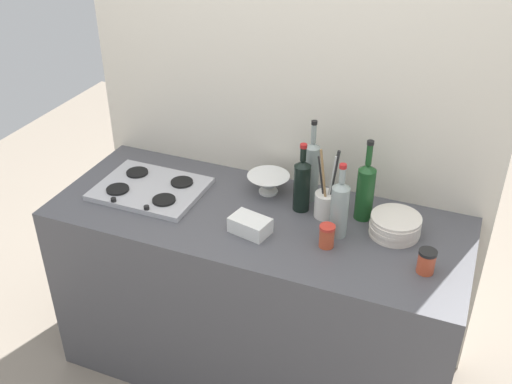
% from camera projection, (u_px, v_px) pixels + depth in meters
% --- Properties ---
extents(ground_plane, '(6.00, 6.00, 0.00)m').
position_uv_depth(ground_plane, '(256.00, 363.00, 3.04)').
color(ground_plane, gray).
rests_on(ground_plane, ground).
extents(counter_block, '(1.80, 0.70, 0.90)m').
position_uv_depth(counter_block, '(256.00, 296.00, 2.80)').
color(counter_block, '#4C4C51').
rests_on(counter_block, ground).
extents(backsplash_panel, '(1.90, 0.06, 2.38)m').
position_uv_depth(backsplash_panel, '(288.00, 119.00, 2.71)').
color(backsplash_panel, beige).
rests_on(backsplash_panel, ground).
extents(stovetop_hob, '(0.48, 0.37, 0.04)m').
position_uv_depth(stovetop_hob, '(150.00, 189.00, 2.73)').
color(stovetop_hob, '#B2B2B7').
rests_on(stovetop_hob, counter_block).
extents(plate_stack, '(0.21, 0.21, 0.09)m').
position_uv_depth(plate_stack, '(395.00, 226.00, 2.43)').
color(plate_stack, silver).
rests_on(plate_stack, counter_block).
extents(wine_bottle_leftmost, '(0.08, 0.08, 0.36)m').
position_uv_depth(wine_bottle_leftmost, '(365.00, 190.00, 2.48)').
color(wine_bottle_leftmost, '#19471E').
rests_on(wine_bottle_leftmost, counter_block).
extents(wine_bottle_mid_left, '(0.07, 0.07, 0.32)m').
position_uv_depth(wine_bottle_mid_left, '(302.00, 184.00, 2.55)').
color(wine_bottle_mid_left, black).
rests_on(wine_bottle_mid_left, counter_block).
extents(wine_bottle_mid_right, '(0.06, 0.06, 0.38)m').
position_uv_depth(wine_bottle_mid_right, '(312.00, 169.00, 2.61)').
color(wine_bottle_mid_right, gray).
rests_on(wine_bottle_mid_right, counter_block).
extents(wine_bottle_rightmost, '(0.07, 0.07, 0.33)m').
position_uv_depth(wine_bottle_rightmost, '(339.00, 208.00, 2.38)').
color(wine_bottle_rightmost, gray).
rests_on(wine_bottle_rightmost, counter_block).
extents(mixing_bowl, '(0.19, 0.19, 0.09)m').
position_uv_depth(mixing_bowl, '(268.00, 183.00, 2.71)').
color(mixing_bowl, white).
rests_on(mixing_bowl, counter_block).
extents(butter_dish, '(0.18, 0.13, 0.07)m').
position_uv_depth(butter_dish, '(250.00, 225.00, 2.45)').
color(butter_dish, white).
rests_on(butter_dish, counter_block).
extents(utensil_crock, '(0.10, 0.10, 0.32)m').
position_uv_depth(utensil_crock, '(326.00, 203.00, 2.53)').
color(utensil_crock, silver).
rests_on(utensil_crock, counter_block).
extents(condiment_jar_front, '(0.07, 0.07, 0.10)m').
position_uv_depth(condiment_jar_front, '(426.00, 261.00, 2.22)').
color(condiment_jar_front, '#C64C2D').
rests_on(condiment_jar_front, counter_block).
extents(condiment_jar_rear, '(0.06, 0.06, 0.10)m').
position_uv_depth(condiment_jar_rear, '(327.00, 236.00, 2.36)').
color(condiment_jar_rear, '#C64C2D').
rests_on(condiment_jar_rear, counter_block).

